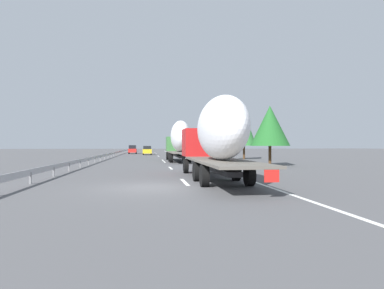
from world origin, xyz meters
TOP-DOWN VIEW (x-y plane):
  - ground_plane at (40.00, 0.00)m, footprint 260.00×260.00m
  - lane_stripe_0 at (2.00, -1.80)m, footprint 3.20×0.20m
  - lane_stripe_1 at (12.68, -1.80)m, footprint 3.20×0.20m
  - lane_stripe_2 at (23.07, -1.80)m, footprint 3.20×0.20m
  - lane_stripe_3 at (27.50, -1.80)m, footprint 3.20×0.20m
  - lane_stripe_4 at (45.63, -1.80)m, footprint 3.20×0.20m
  - lane_stripe_5 at (43.11, -1.80)m, footprint 3.20×0.20m
  - lane_stripe_6 at (60.41, -1.80)m, footprint 3.20×0.20m
  - lane_stripe_7 at (72.45, -1.80)m, footprint 3.20×0.20m
  - edge_line_right at (45.00, -5.50)m, footprint 110.00×0.20m
  - truck_lead at (23.52, -3.60)m, footprint 13.81×2.55m
  - truck_trailing at (2.40, -3.60)m, footprint 14.11×2.55m
  - car_red_compact at (61.08, 3.58)m, footprint 4.24×1.83m
  - car_yellow_coupe at (52.04, 0.24)m, footprint 4.01×1.81m
  - road_sign at (43.11, -6.70)m, footprint 0.10×0.90m
  - tree_0 at (82.29, -10.32)m, footprint 2.55×2.55m
  - tree_1 at (14.62, -11.42)m, footprint 3.74×3.74m
  - tree_2 at (29.77, -13.43)m, footprint 3.43×3.43m
  - tree_3 at (51.77, -11.13)m, footprint 2.80×2.80m
  - guardrail_median at (43.00, 6.00)m, footprint 94.00×0.10m

SIDE VIEW (x-z plane):
  - ground_plane at x=40.00m, z-range 0.00..0.00m
  - lane_stripe_0 at x=2.00m, z-range 0.00..0.01m
  - lane_stripe_1 at x=12.68m, z-range 0.00..0.01m
  - lane_stripe_2 at x=23.07m, z-range 0.00..0.01m
  - lane_stripe_3 at x=27.50m, z-range 0.00..0.01m
  - lane_stripe_4 at x=45.63m, z-range 0.00..0.01m
  - lane_stripe_5 at x=43.11m, z-range 0.00..0.01m
  - lane_stripe_6 at x=60.41m, z-range 0.00..0.01m
  - lane_stripe_7 at x=72.45m, z-range 0.00..0.01m
  - edge_line_right at x=45.00m, z-range 0.00..0.01m
  - guardrail_median at x=43.00m, z-range 0.20..0.96m
  - car_yellow_coupe at x=52.04m, z-range 0.01..1.83m
  - car_red_compact at x=61.08m, z-range -0.01..1.97m
  - road_sign at x=43.11m, z-range 0.63..3.94m
  - truck_trailing at x=2.40m, z-range 0.28..4.76m
  - truck_lead at x=23.52m, z-range 0.26..5.06m
  - tree_1 at x=14.62m, z-range 0.94..6.68m
  - tree_0 at x=82.29m, z-range 0.76..7.28m
  - tree_3 at x=51.77m, z-range 0.72..7.98m
  - tree_2 at x=29.77m, z-range 0.95..7.90m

